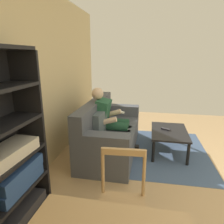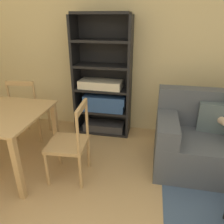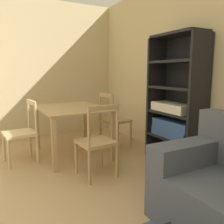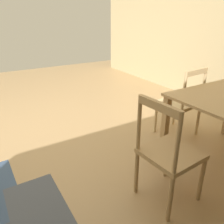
{
  "view_description": "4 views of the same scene",
  "coord_description": "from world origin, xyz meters",
  "views": [
    {
      "loc": [
        -2.13,
        1.45,
        1.72
      ],
      "look_at": [
        1.26,
        2.11,
        0.75
      ],
      "focal_mm": 32.17,
      "sensor_mm": 36.0,
      "label": 1
    },
    {
      "loc": [
        0.2,
        -0.28,
        1.75
      ],
      "look_at": [
        -0.18,
        1.59,
        0.9
      ],
      "focal_mm": 34.57,
      "sensor_mm": 36.0,
      "label": 2
    },
    {
      "loc": [
        1.89,
        0.48,
        1.3
      ],
      "look_at": [
        -0.18,
        1.59,
        0.9
      ],
      "focal_mm": 37.89,
      "sensor_mm": 36.0,
      "label": 3
    },
    {
      "loc": [
        0.5,
        2.72,
        1.47
      ],
      "look_at": [
        -0.18,
        1.59,
        0.9
      ],
      "focal_mm": 36.3,
      "sensor_mm": 36.0,
      "label": 4
    }
  ],
  "objects": [
    {
      "name": "wall_back",
      "position": [
        0.0,
        3.07,
        1.35
      ],
      "size": [
        6.06,
        0.12,
        2.69
      ],
      "primitive_type": "cube",
      "color": "#D1BC8C",
      "rests_on": "ground_plane"
    },
    {
      "name": "bookshelf",
      "position": [
        -0.57,
        2.82,
        0.73
      ],
      "size": [
        0.86,
        0.36,
        1.81
      ],
      "color": "black",
      "rests_on": "ground_plane"
    },
    {
      "name": "dining_chair_near_wall",
      "position": [
        -1.61,
        2.4,
        0.47
      ],
      "size": [
        0.46,
        0.46,
        0.95
      ],
      "color": "tan",
      "rests_on": "ground_plane"
    },
    {
      "name": "dining_chair_facing_couch",
      "position": [
        -0.67,
        1.65,
        0.45
      ],
      "size": [
        0.45,
        0.45,
        0.92
      ],
      "color": "tan",
      "rests_on": "ground_plane"
    }
  ]
}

